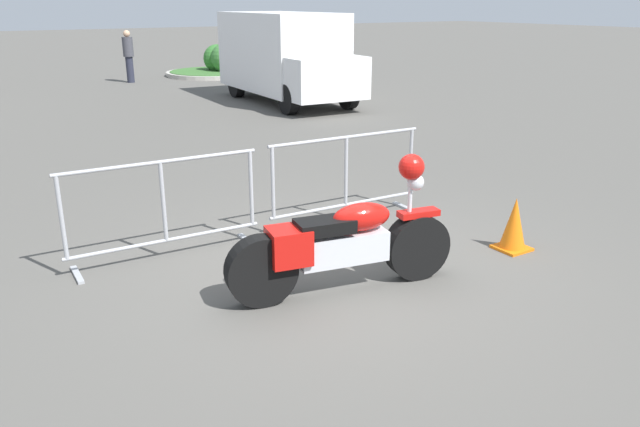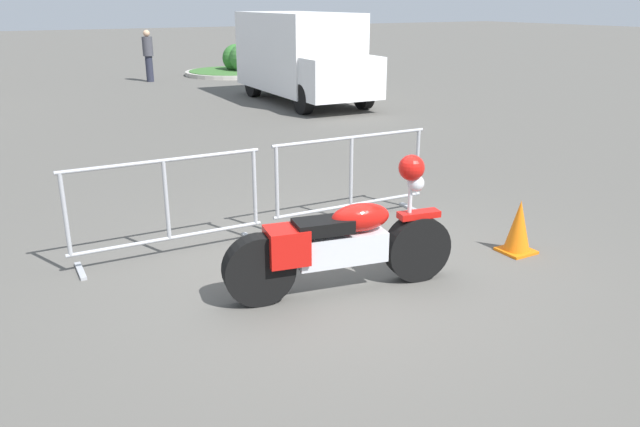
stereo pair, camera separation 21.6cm
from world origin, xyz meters
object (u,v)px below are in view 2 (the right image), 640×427
(pedestrian, at_px, (148,54))
(traffic_cone, at_px, (519,227))
(crowd_barrier_far, at_px, (351,178))
(delivery_van, at_px, (301,55))
(crowd_barrier_near, at_px, (167,207))
(motorcycle, at_px, (342,243))

(pedestrian, height_order, traffic_cone, pedestrian)
(crowd_barrier_far, height_order, delivery_van, delivery_van)
(crowd_barrier_near, relative_size, delivery_van, 0.41)
(pedestrian, xyz_separation_m, traffic_cone, (-0.69, -17.05, -0.63))
(crowd_barrier_far, relative_size, traffic_cone, 3.54)
(delivery_van, bearing_deg, traffic_cone, -13.41)
(motorcycle, height_order, crowd_barrier_far, motorcycle)
(crowd_barrier_near, xyz_separation_m, pedestrian, (3.99, 15.27, 0.37))
(motorcycle, xyz_separation_m, crowd_barrier_far, (1.14, 1.63, 0.07))
(delivery_van, relative_size, traffic_cone, 8.62)
(crowd_barrier_near, distance_m, crowd_barrier_far, 2.29)
(crowd_barrier_far, bearing_deg, crowd_barrier_near, 180.00)
(pedestrian, distance_m, traffic_cone, 17.07)
(crowd_barrier_near, height_order, crowd_barrier_far, same)
(motorcycle, distance_m, crowd_barrier_near, 1.99)
(crowd_barrier_near, bearing_deg, traffic_cone, -28.26)
(crowd_barrier_far, xyz_separation_m, delivery_van, (4.07, 8.86, 0.69))
(motorcycle, height_order, crowd_barrier_near, motorcycle)
(crowd_barrier_far, height_order, pedestrian, pedestrian)
(crowd_barrier_near, distance_m, traffic_cone, 3.76)
(motorcycle, relative_size, delivery_van, 0.44)
(motorcycle, bearing_deg, crowd_barrier_far, 65.50)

